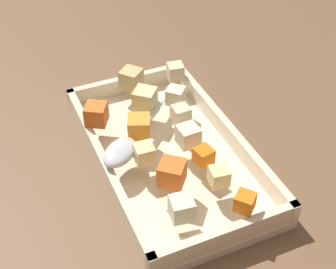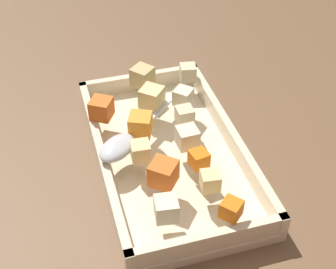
# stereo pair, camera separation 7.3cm
# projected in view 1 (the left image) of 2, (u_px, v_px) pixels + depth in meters

# --- Properties ---
(ground_plane) EXTENTS (4.00, 4.00, 0.00)m
(ground_plane) POSITION_uv_depth(u_px,v_px,m) (177.00, 159.00, 0.77)
(ground_plane) COLOR brown
(baking_dish) EXTENTS (0.38, 0.21, 0.05)m
(baking_dish) POSITION_uv_depth(u_px,v_px,m) (168.00, 155.00, 0.75)
(baking_dish) COLOR beige
(baking_dish) RESTS_ON ground_plane
(carrot_chunk_front_center) EXTENTS (0.04, 0.04, 0.03)m
(carrot_chunk_front_center) POSITION_uv_depth(u_px,v_px,m) (139.00, 127.00, 0.73)
(carrot_chunk_front_center) COLOR orange
(carrot_chunk_front_center) RESTS_ON baking_dish
(carrot_chunk_corner_nw) EXTENTS (0.03, 0.03, 0.02)m
(carrot_chunk_corner_nw) POSITION_uv_depth(u_px,v_px,m) (245.00, 202.00, 0.62)
(carrot_chunk_corner_nw) COLOR orange
(carrot_chunk_corner_nw) RESTS_ON baking_dish
(carrot_chunk_mid_left) EXTENTS (0.04, 0.04, 0.03)m
(carrot_chunk_mid_left) POSITION_uv_depth(u_px,v_px,m) (96.00, 114.00, 0.76)
(carrot_chunk_mid_left) COLOR orange
(carrot_chunk_mid_left) RESTS_ON baking_dish
(carrot_chunk_mid_right) EXTENTS (0.03, 0.03, 0.02)m
(carrot_chunk_mid_right) POSITION_uv_depth(u_px,v_px,m) (204.00, 156.00, 0.69)
(carrot_chunk_mid_right) COLOR orange
(carrot_chunk_mid_right) RESTS_ON baking_dish
(carrot_chunk_far_left) EXTENTS (0.05, 0.05, 0.03)m
(carrot_chunk_far_left) POSITION_uv_depth(u_px,v_px,m) (172.00, 173.00, 0.66)
(carrot_chunk_far_left) COLOR orange
(carrot_chunk_far_left) RESTS_ON baking_dish
(potato_chunk_rim_edge) EXTENTS (0.03, 0.03, 0.03)m
(potato_chunk_rim_edge) POSITION_uv_depth(u_px,v_px,m) (175.00, 71.00, 0.85)
(potato_chunk_rim_edge) COLOR beige
(potato_chunk_rim_edge) RESTS_ON baking_dish
(potato_chunk_heap_top) EXTENTS (0.03, 0.03, 0.03)m
(potato_chunk_heap_top) POSITION_uv_depth(u_px,v_px,m) (188.00, 136.00, 0.72)
(potato_chunk_heap_top) COLOR beige
(potato_chunk_heap_top) RESTS_ON baking_dish
(potato_chunk_under_handle) EXTENTS (0.03, 0.03, 0.03)m
(potato_chunk_under_handle) POSITION_uv_depth(u_px,v_px,m) (219.00, 176.00, 0.66)
(potato_chunk_under_handle) COLOR #E0CC89
(potato_chunk_under_handle) RESTS_ON baking_dish
(potato_chunk_near_spoon) EXTENTS (0.03, 0.03, 0.03)m
(potato_chunk_near_spoon) POSITION_uv_depth(u_px,v_px,m) (182.00, 208.00, 0.61)
(potato_chunk_near_spoon) COLOR beige
(potato_chunk_near_spoon) RESTS_ON baking_dish
(potato_chunk_corner_ne) EXTENTS (0.04, 0.04, 0.03)m
(potato_chunk_corner_ne) POSITION_uv_depth(u_px,v_px,m) (176.00, 96.00, 0.80)
(potato_chunk_corner_ne) COLOR beige
(potato_chunk_corner_ne) RESTS_ON baking_dish
(potato_chunk_near_right) EXTENTS (0.03, 0.03, 0.03)m
(potato_chunk_near_right) POSITION_uv_depth(u_px,v_px,m) (181.00, 114.00, 0.76)
(potato_chunk_near_right) COLOR beige
(potato_chunk_near_right) RESTS_ON baking_dish
(potato_chunk_heap_side) EXTENTS (0.03, 0.03, 0.03)m
(potato_chunk_heap_side) POSITION_uv_depth(u_px,v_px,m) (144.00, 153.00, 0.69)
(potato_chunk_heap_side) COLOR #E0CC89
(potato_chunk_heap_side) RESTS_ON baking_dish
(potato_chunk_corner_se) EXTENTS (0.05, 0.05, 0.03)m
(potato_chunk_corner_se) POSITION_uv_depth(u_px,v_px,m) (131.00, 79.00, 0.83)
(potato_chunk_corner_se) COLOR tan
(potato_chunk_corner_se) RESTS_ON baking_dish
(potato_chunk_center) EXTENTS (0.05, 0.05, 0.03)m
(potato_chunk_center) POSITION_uv_depth(u_px,v_px,m) (145.00, 99.00, 0.78)
(potato_chunk_center) COLOR #E0CC89
(potato_chunk_center) RESTS_ON baking_dish
(serving_spoon) EXTENTS (0.17, 0.18, 0.02)m
(serving_spoon) POSITION_uv_depth(u_px,v_px,m) (124.00, 147.00, 0.71)
(serving_spoon) COLOR silver
(serving_spoon) RESTS_ON baking_dish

